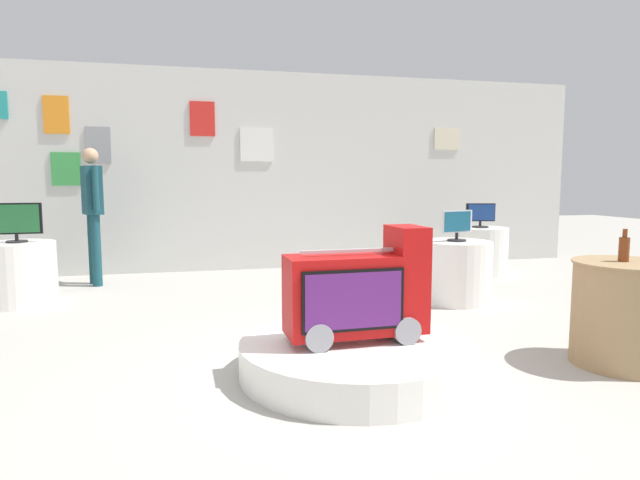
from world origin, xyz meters
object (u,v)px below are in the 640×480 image
Objects in this scene: tv_on_right_rear at (457,225)px; shopper_browsing_near_truck at (93,205)px; display_pedestal_right_rear at (456,271)px; bottle_on_side_table at (624,248)px; tv_on_left_rear at (15,221)px; side_table_round at (624,313)px; main_display_pedestal at (355,357)px; display_pedestal_left_rear at (19,273)px; display_pedestal_center_rear at (479,251)px; tv_on_center_rear at (481,215)px; novelty_firetruck_tv at (359,295)px.

shopper_browsing_near_truck is (-4.16, 1.98, 0.18)m from tv_on_right_rear.
display_pedestal_right_rear is 2.23m from bottle_on_side_table.
tv_on_left_rear is 4.91m from display_pedestal_right_rear.
side_table_round is 0.48m from bottle_on_side_table.
tv_on_left_rear reaches higher than display_pedestal_right_rear.
side_table_round is 3.21× the size of bottle_on_side_table.
shopper_browsing_near_truck is (-2.39, 3.88, 0.93)m from main_display_pedestal.
shopper_browsing_near_truck is at bearing 58.06° from display_pedestal_left_rear.
shopper_browsing_near_truck is at bearing 121.67° from main_display_pedestal.
display_pedestal_left_rear and display_pedestal_center_rear have the same top height.
tv_on_center_rear is 3.89m from side_table_round.
shopper_browsing_near_truck is at bearing 136.57° from side_table_round.
tv_on_left_rear is 0.69× the size of side_table_round.
bottle_on_side_table is at bearing -84.43° from display_pedestal_right_rear.
display_pedestal_left_rear is 5.91m from side_table_round.
shopper_browsing_near_truck is (-4.16, 1.97, 0.71)m from display_pedestal_right_rear.
side_table_round is at bearing -7.60° from novelty_firetruck_tv.
display_pedestal_left_rear is 1.46× the size of tv_on_left_rear.
tv_on_center_rear is 1.96m from tv_on_right_rear.
display_pedestal_left_rear reaches higher than main_display_pedestal.
side_table_round is at bearing -104.49° from tv_on_center_rear.
bottle_on_side_table is (0.21, -2.15, 0.52)m from display_pedestal_right_rear.
main_display_pedestal is 4.18m from display_pedestal_left_rear.
display_pedestal_center_rear is 1.96m from display_pedestal_right_rear.
display_pedestal_center_rear and display_pedestal_right_rear have the same top height.
display_pedestal_center_rear is at bearing 5.57° from tv_on_left_rear.
tv_on_right_rear is at bearing -25.42° from shopper_browsing_near_truck.
tv_on_right_rear reaches higher than side_table_round.
display_pedestal_right_rear is at bearing -11.65° from display_pedestal_left_rear.
display_pedestal_right_rear is 0.53m from tv_on_right_rear.
tv_on_left_rear reaches higher than display_pedestal_left_rear.
display_pedestal_right_rear is at bearing -11.60° from tv_on_left_rear.
novelty_firetruck_tv is 2.36× the size of tv_on_center_rear.
tv_on_center_rear is at bearing 49.80° from novelty_firetruck_tv.
tv_on_left_rear reaches higher than novelty_firetruck_tv.
novelty_firetruck_tv is 2.41× the size of tv_on_right_rear.
display_pedestal_right_rear is at bearing 47.25° from main_display_pedestal.
tv_on_center_rear is at bearing 5.49° from display_pedestal_left_rear.
tv_on_center_rear is at bearing -77.73° from display_pedestal_center_rear.
novelty_firetruck_tv is 1.28× the size of display_pedestal_left_rear.
tv_on_center_rear is 0.53× the size of display_pedestal_right_rear.
tv_on_right_rear is (-0.00, -0.00, 0.53)m from display_pedestal_right_rear.
display_pedestal_center_rear is 3.88m from bottle_on_side_table.
tv_on_center_rear is at bearing 52.61° from display_pedestal_right_rear.
side_table_round is at bearing -32.28° from tv_on_left_rear.
shopper_browsing_near_truck is at bearing 175.57° from tv_on_center_rear.
novelty_firetruck_tv is (0.02, -0.01, 0.45)m from main_display_pedestal.
tv_on_center_rear reaches higher than tv_on_right_rear.
main_display_pedestal is 4.65m from shopper_browsing_near_truck.
novelty_firetruck_tv reaches higher than tv_on_right_rear.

